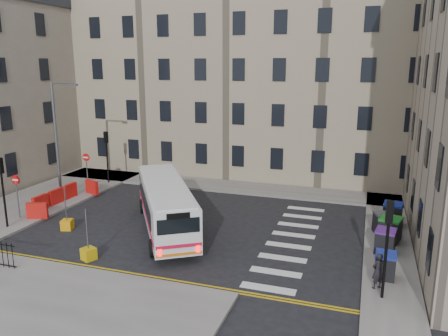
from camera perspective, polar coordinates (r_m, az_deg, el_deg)
The scene contains 21 objects.
ground at distance 25.70m, azimuth 0.01°, elevation -7.99°, with size 120.00×120.00×0.00m, color black.
pavement_north at distance 35.37m, azimuth -4.78°, elevation -1.93°, with size 36.00×3.20×0.15m, color slate.
pavement_east at distance 28.29m, azimuth 20.43°, elevation -6.67°, with size 2.40×26.00×0.15m, color slate.
pavement_west at distance 33.39m, azimuth -22.88°, elevation -3.88°, with size 6.00×22.00×0.15m, color slate.
terrace_north at distance 40.92m, azimuth -2.44°, elevation 12.28°, with size 38.30×10.80×17.20m.
traffic_light_east at distance 18.40m, azimuth 20.58°, elevation -8.13°, with size 0.28×0.22×4.10m.
traffic_light_nw at distance 35.77m, azimuth -15.09°, elevation 2.42°, with size 0.28×0.22×4.10m.
traffic_light_sw at distance 27.87m, azimuth -27.00°, elevation -1.58°, with size 0.28×0.22×4.10m.
streetlamp at distance 32.57m, azimuth -21.07°, elevation 3.58°, with size 0.50×0.22×8.14m.
no_entry_north at distance 34.61m, azimuth -17.52°, elevation 0.56°, with size 0.60×0.08×3.00m.
no_entry_south at distance 29.42m, azimuth -25.47°, elevation -2.30°, with size 0.60×0.08×3.00m.
roadworks_barriers at distance 31.50m, azimuth -20.60°, elevation -3.57°, with size 1.66×6.26×1.00m.
bus at distance 25.37m, azimuth -7.65°, elevation -4.61°, with size 7.36×9.64×2.73m.
wheelie_bin_a at distance 20.96m, azimuth 20.31°, elevation -11.82°, with size 0.94×1.07×1.13m.
wheelie_bin_b at distance 23.56m, azimuth 20.31°, elevation -8.91°, with size 1.11×1.22×1.20m.
wheelie_bin_c at distance 25.03m, azimuth 20.89°, elevation -7.50°, with size 1.33×1.43×1.32m.
wheelie_bin_d at distance 26.03m, azimuth 20.05°, elevation -6.80°, with size 1.21×1.30×1.17m.
wheelie_bin_e at distance 27.56m, azimuth 21.15°, elevation -5.61°, with size 1.21×1.34×1.34m.
pedestrian at distance 19.81m, azimuth 19.45°, elevation -12.56°, with size 0.58×0.38×1.58m, color black.
bollard_yellow at distance 27.12m, azimuth -19.79°, elevation -6.97°, with size 0.60×0.60×0.60m, color orange.
bollard_chevron at distance 22.80m, azimuth -17.26°, elevation -10.66°, with size 0.60×0.60×0.60m, color #C5A00B.
Camera 1 is at (7.62, -22.71, 9.31)m, focal length 35.00 mm.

